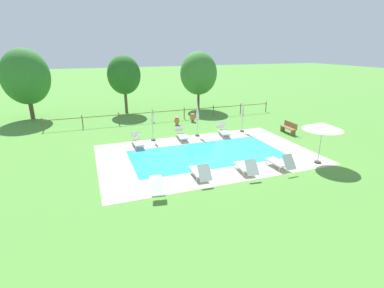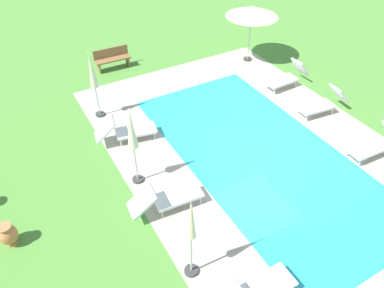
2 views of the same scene
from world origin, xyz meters
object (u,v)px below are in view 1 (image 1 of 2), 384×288
Objects in this scene: sun_lounger_north_mid at (200,172)px; terracotta_urn_near_fence at (193,117)px; patio_umbrella_closed_row_centre at (243,111)px; terracotta_urn_by_tree at (177,121)px; tree_west_mid at (199,73)px; tree_centre at (124,75)px; sun_lounger_north_near_steps at (223,130)px; patio_umbrella_open_foreground at (323,126)px; wooden_bench_lawn_side at (289,127)px; sun_lounger_south_near_corner at (137,141)px; tree_far_west at (26,77)px; sun_lounger_north_far at (181,134)px; sun_lounger_south_far at (157,184)px; sun_lounger_north_end at (280,162)px; sun_lounger_south_mid at (246,167)px; patio_umbrella_closed_row_west at (152,118)px; patio_umbrella_closed_row_mid_west at (197,113)px.

terracotta_urn_near_fence is (3.69, 10.99, -0.01)m from sun_lounger_north_mid.
patio_umbrella_closed_row_centre is 3.66× the size of terracotta_urn_by_tree.
tree_west_mid reaches higher than tree_centre.
sun_lounger_north_near_steps is 0.83× the size of patio_umbrella_closed_row_centre.
patio_umbrella_open_foreground is at bearing -86.79° from tree_west_mid.
sun_lounger_north_near_steps is at bearing 165.10° from wooden_bench_lawn_side.
sun_lounger_south_near_corner is 13.78m from tree_far_west.
sun_lounger_south_far is (-3.51, -7.02, -0.01)m from sun_lounger_north_far.
tree_west_mid is (8.20, 9.77, 3.31)m from sun_lounger_south_near_corner.
tree_centre is (-10.55, 11.64, 3.21)m from wooden_bench_lawn_side.
tree_centre is (-8.31, 17.10, 1.52)m from patio_umbrella_open_foreground.
terracotta_urn_near_fence is (-0.83, 11.34, -0.02)m from sun_lounger_north_end.
tree_centre reaches higher than sun_lounger_north_mid.
terracotta_urn_by_tree is at bearing 120.63° from sun_lounger_north_near_steps.
patio_umbrella_closed_row_west reaches higher than sun_lounger_south_mid.
terracotta_urn_near_fence is at bearing 40.28° from sun_lounger_south_near_corner.
tree_centre reaches higher than sun_lounger_south_far.
sun_lounger_south_far is at bearing -117.67° from terracotta_urn_near_fence.
sun_lounger_north_mid is at bearing -60.50° from tree_far_west.
sun_lounger_south_far is (-6.74, -6.87, -0.02)m from sun_lounger_north_near_steps.
tree_far_west is (-16.76, 17.46, 1.61)m from patio_umbrella_open_foreground.
wooden_bench_lawn_side is (3.10, -1.65, -1.16)m from patio_umbrella_closed_row_centre.
sun_lounger_south_near_corner is (-2.02, 6.15, -0.02)m from sun_lounger_north_mid.
patio_umbrella_closed_row_mid_west is 4.48m from terracotta_urn_near_fence.
sun_lounger_north_end reaches higher than sun_lounger_south_far.
sun_lounger_north_far reaches higher than sun_lounger_south_near_corner.
patio_umbrella_open_foreground is 3.60× the size of terracotta_urn_by_tree.
tree_centre reaches higher than terracotta_urn_by_tree.
patio_umbrella_closed_row_mid_west reaches higher than terracotta_urn_by_tree.
tree_far_west is 8.46m from tree_centre.
terracotta_urn_near_fence is (-5.63, 5.89, -0.09)m from wooden_bench_lawn_side.
sun_lounger_south_near_corner is 7.49m from terracotta_urn_near_fence.
patio_umbrella_closed_row_west is at bearing -137.92° from terracotta_urn_near_fence.
terracotta_urn_near_fence is at bearing 71.44° from sun_lounger_north_mid.
wooden_bench_lawn_side is 2.26× the size of terracotta_urn_by_tree.
patio_umbrella_closed_row_mid_west is (-4.55, 7.23, -0.45)m from patio_umbrella_open_foreground.
sun_lounger_south_mid is 0.31× the size of tree_far_west.
sun_lounger_north_mid reaches higher than sun_lounger_south_far.
tree_centre is at bearing 130.51° from terracotta_urn_near_fence.
sun_lounger_north_mid reaches higher than terracotta_urn_by_tree.
tree_centre reaches higher than sun_lounger_north_far.
tree_centre reaches higher than sun_lounger_north_end.
tree_centre is (-7.45, 9.99, 2.05)m from patio_umbrella_closed_row_centre.
sun_lounger_south_mid reaches higher than sun_lounger_north_near_steps.
sun_lounger_south_far is at bearing -134.48° from sun_lounger_north_near_steps.
wooden_bench_lawn_side reaches higher than sun_lounger_south_near_corner.
sun_lounger_north_far is at bearing -167.00° from patio_umbrella_closed_row_mid_west.
patio_umbrella_closed_row_west is at bearing 169.54° from wooden_bench_lawn_side.
wooden_bench_lawn_side is (2.23, 5.46, -1.69)m from patio_umbrella_open_foreground.
wooden_bench_lawn_side is (4.81, 5.45, 0.07)m from sun_lounger_north_end.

